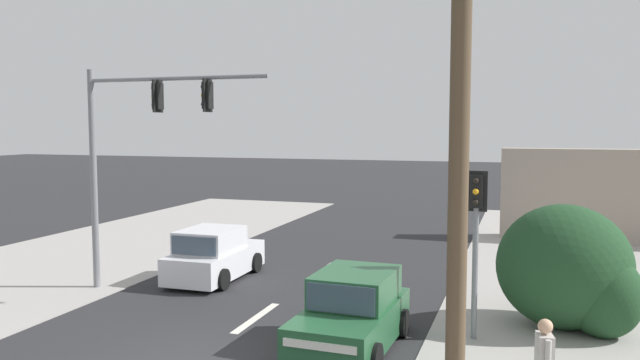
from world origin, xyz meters
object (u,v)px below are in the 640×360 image
(utility_pole_foreground_right, at_px, (451,46))
(pedestal_signal_right_kerb, at_px, (476,226))
(hatchback_oncoming_mid, at_px, (214,256))
(traffic_signal_mast, at_px, (133,139))
(hatchback_kerbside_parked, at_px, (352,314))

(utility_pole_foreground_right, relative_size, pedestal_signal_right_kerb, 2.87)
(pedestal_signal_right_kerb, distance_m, hatchback_oncoming_mid, 8.35)
(utility_pole_foreground_right, bearing_deg, traffic_signal_mast, 145.79)
(utility_pole_foreground_right, distance_m, pedestal_signal_right_kerb, 5.91)
(pedestal_signal_right_kerb, bearing_deg, traffic_signal_mast, 173.28)
(traffic_signal_mast, distance_m, hatchback_oncoming_mid, 4.15)
(traffic_signal_mast, bearing_deg, hatchback_oncoming_mid, 53.98)
(pedestal_signal_right_kerb, relative_size, hatchback_oncoming_mid, 0.98)
(utility_pole_foreground_right, bearing_deg, hatchback_kerbside_parked, 121.37)
(utility_pole_foreground_right, height_order, hatchback_oncoming_mid, utility_pole_foreground_right)
(utility_pole_foreground_right, distance_m, hatchback_kerbside_parked, 6.50)
(utility_pole_foreground_right, xyz_separation_m, hatchback_kerbside_parked, (-2.29, 3.76, -4.78))
(utility_pole_foreground_right, relative_size, hatchback_oncoming_mid, 2.80)
(traffic_signal_mast, bearing_deg, hatchback_kerbside_parked, -19.32)
(pedestal_signal_right_kerb, bearing_deg, hatchback_kerbside_parked, -150.67)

